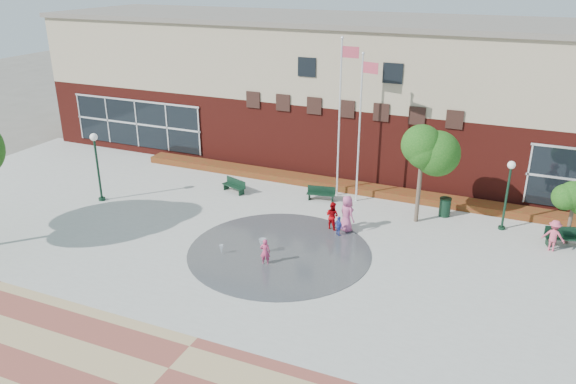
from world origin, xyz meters
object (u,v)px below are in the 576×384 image
at_px(trash_can, 445,207).
at_px(child_splash, 265,252).
at_px(bench_left, 234,188).
at_px(flagpole_left, 340,111).
at_px(flagpole_right, 361,122).

height_order(trash_can, child_splash, child_splash).
bearing_deg(bench_left, trash_can, 27.24).
bearing_deg(trash_can, flagpole_left, 175.55).
distance_m(flagpole_left, bench_left, 7.58).
bearing_deg(flagpole_left, child_splash, -87.72).
relative_size(flagpole_right, trash_can, 8.01).
relative_size(flagpole_right, child_splash, 6.68).
height_order(flagpole_left, child_splash, flagpole_left).
xyz_separation_m(flagpole_left, trash_can, (6.04, -0.47, -4.40)).
bearing_deg(trash_can, bench_left, -172.89).
bearing_deg(flagpole_left, trash_can, 0.03).
xyz_separation_m(flagpole_right, child_splash, (-1.59, -8.44, -3.95)).
relative_size(flagpole_left, bench_left, 5.41).
bearing_deg(flagpole_right, trash_can, 15.47).
distance_m(bench_left, trash_can, 11.79).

